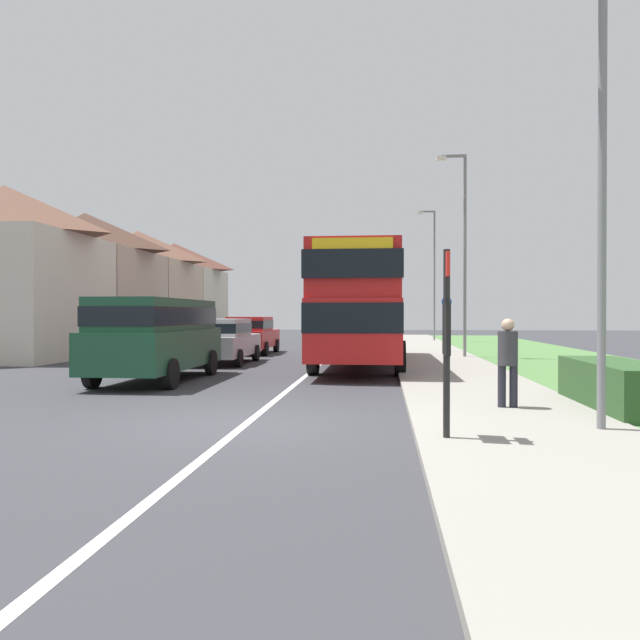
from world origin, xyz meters
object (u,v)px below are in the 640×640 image
(parked_car_silver, at_px, (222,339))
(street_lamp_near, at_px, (594,168))
(street_lamp_far, at_px, (433,268))
(pedestrian_at_stop, at_px, (508,358))
(bus_stop_sign, at_px, (447,330))
(double_decker_bus, at_px, (360,303))
(cycle_route_sign, at_px, (447,322))
(parked_van_dark_green, at_px, (157,332))
(parked_car_red, at_px, (251,333))
(street_lamp_mid, at_px, (462,243))

(parked_car_silver, xyz_separation_m, street_lamp_near, (8.60, -12.08, 2.95))
(street_lamp_far, bearing_deg, pedestrian_at_stop, -91.99)
(pedestrian_at_stop, xyz_separation_m, street_lamp_near, (0.80, -1.94, 2.85))
(bus_stop_sign, bearing_deg, double_decker_bus, 97.26)
(bus_stop_sign, height_order, street_lamp_far, street_lamp_far)
(cycle_route_sign, height_order, street_lamp_near, street_lamp_near)
(parked_van_dark_green, distance_m, cycle_route_sign, 14.75)
(bus_stop_sign, bearing_deg, parked_van_dark_green, 132.56)
(double_decker_bus, height_order, street_lamp_near, street_lamp_near)
(parked_car_silver, relative_size, parked_car_red, 1.03)
(parked_car_red, xyz_separation_m, street_lamp_near, (8.78, -17.67, 2.92))
(bus_stop_sign, relative_size, street_lamp_mid, 0.33)
(double_decker_bus, height_order, street_lamp_mid, street_lamp_mid)
(bus_stop_sign, distance_m, street_lamp_mid, 16.30)
(cycle_route_sign, xyz_separation_m, street_lamp_near, (0.16, -18.38, 2.40))
(parked_van_dark_green, bearing_deg, pedestrian_at_stop, -29.30)
(parked_van_dark_green, relative_size, street_lamp_mid, 0.69)
(parked_car_silver, bearing_deg, cycle_route_sign, 36.76)
(cycle_route_sign, bearing_deg, double_decker_bus, -117.64)
(cycle_route_sign, relative_size, street_lamp_near, 0.38)
(pedestrian_at_stop, bearing_deg, double_decker_bus, 106.86)
(parked_car_red, distance_m, street_lamp_mid, 9.93)
(parked_car_red, distance_m, cycle_route_sign, 8.67)
(parked_van_dark_green, height_order, pedestrian_at_stop, parked_van_dark_green)
(double_decker_bus, bearing_deg, street_lamp_mid, 42.17)
(pedestrian_at_stop, height_order, cycle_route_sign, cycle_route_sign)
(parked_car_silver, xyz_separation_m, parked_car_red, (-0.18, 5.59, 0.02))
(bus_stop_sign, bearing_deg, parked_car_silver, 116.57)
(double_decker_bus, distance_m, parked_van_dark_green, 7.30)
(parked_car_red, distance_m, street_lamp_far, 15.70)
(bus_stop_sign, bearing_deg, pedestrian_at_stop, 64.26)
(pedestrian_at_stop, height_order, street_lamp_mid, street_lamp_mid)
(double_decker_bus, height_order, parked_car_silver, double_decker_bus)
(cycle_route_sign, distance_m, street_lamp_near, 18.53)
(street_lamp_mid, bearing_deg, parked_car_red, 163.44)
(double_decker_bus, distance_m, pedestrian_at_stop, 10.15)
(parked_car_red, bearing_deg, bus_stop_sign, -70.25)
(parked_car_red, xyz_separation_m, cycle_route_sign, (8.62, 0.71, 0.52))
(double_decker_bus, xyz_separation_m, street_lamp_far, (3.90, 18.41, 2.54))
(parked_van_dark_green, bearing_deg, double_decker_bus, 45.18)
(pedestrian_at_stop, relative_size, bus_stop_sign, 0.64)
(double_decker_bus, xyz_separation_m, bus_stop_sign, (1.58, -12.42, -0.60))
(parked_van_dark_green, xyz_separation_m, street_lamp_near, (8.83, -6.44, 2.55))
(double_decker_bus, height_order, bus_stop_sign, double_decker_bus)
(parked_van_dark_green, relative_size, street_lamp_near, 0.83)
(double_decker_bus, relative_size, street_lamp_mid, 1.40)
(street_lamp_mid, bearing_deg, parked_car_silver, -161.21)
(bus_stop_sign, xyz_separation_m, street_lamp_mid, (2.22, 15.87, 2.96))
(parked_car_red, relative_size, bus_stop_sign, 1.67)
(parked_van_dark_green, distance_m, street_lamp_mid, 12.79)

